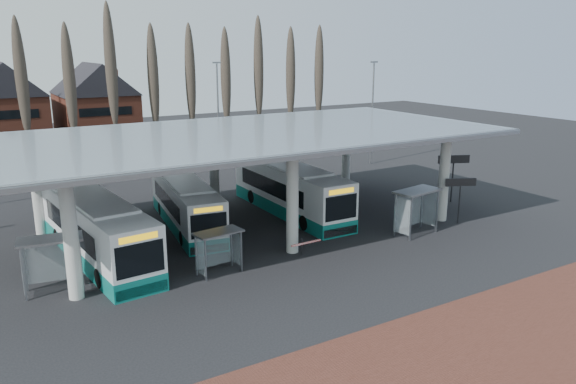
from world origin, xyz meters
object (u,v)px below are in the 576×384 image
bus_0 (96,230)px  shelter_0 (51,252)px  bus_1 (186,205)px  shelter_2 (415,202)px  bus_2 (290,190)px  shelter_1 (217,242)px

bus_0 → shelter_0: (-2.83, -3.35, 0.33)m
shelter_0 → bus_1: bearing=43.2°
bus_1 → shelter_2: bus_1 is taller
bus_0 → bus_1: 7.05m
bus_2 → shelter_2: size_ratio=3.80×
bus_2 → shelter_2: bus_2 is taller
bus_2 → shelter_0: (-16.74, -5.54, 0.35)m
bus_1 → shelter_0: (-9.22, -6.30, 0.52)m
bus_1 → shelter_0: 11.18m
shelter_0 → shelter_2: shelter_2 is taller
shelter_1 → bus_0: bearing=125.9°
bus_0 → bus_2: size_ratio=1.03×
bus_2 → bus_1: bearing=175.1°
shelter_0 → shelter_1: 8.03m
bus_2 → shelter_1: size_ratio=4.80×
bus_0 → bus_2: (13.91, 2.19, -0.02)m
bus_1 → shelter_1: 8.49m
bus_1 → shelter_0: bearing=-137.8°
shelter_2 → bus_1: bearing=134.6°
bus_2 → shelter_0: 17.64m
bus_0 → bus_1: (6.40, 2.95, -0.18)m
shelter_1 → shelter_2: (13.33, -0.49, 0.41)m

